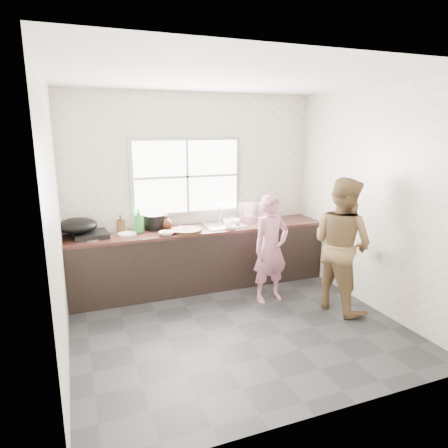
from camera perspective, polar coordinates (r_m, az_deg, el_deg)
name	(u,v)px	position (r m, az deg, el deg)	size (l,w,h in m)	color
floor	(236,326)	(4.74, 1.76, -14.36)	(3.60, 3.20, 0.01)	#28282B
ceiling	(238,77)	(4.23, 2.04, 20.24)	(3.60, 3.20, 0.01)	silver
wall_back	(194,190)	(5.77, -4.37, 4.87)	(3.60, 0.01, 2.70)	beige
wall_left	(55,225)	(3.96, -22.95, -0.10)	(0.01, 3.20, 2.70)	silver
wall_right	(372,200)	(5.24, 20.39, 3.21)	(0.01, 3.20, 2.70)	beige
wall_front	(326,253)	(2.92, 14.32, -3.99)	(3.60, 0.01, 2.70)	silver
cabinet	(201,259)	(5.69, -3.27, -4.97)	(3.60, 0.62, 0.82)	black
countertop	(201,229)	(5.57, -3.33, -0.77)	(3.60, 0.64, 0.04)	#341A15
sink	(224,225)	(5.68, 0.02, -0.21)	(0.55, 0.45, 0.02)	silver
faucet	(219,213)	(5.83, -0.69, 1.60)	(0.02, 0.02, 0.30)	silver
window_frame	(187,176)	(5.70, -5.33, 6.77)	(1.60, 0.05, 1.10)	#9EA0A5
window_glazing	(187,177)	(5.68, -5.26, 6.75)	(1.50, 0.01, 1.00)	white
woman	(271,252)	(5.20, 6.68, -4.02)	(0.48, 0.31, 1.31)	#B66D84
person_side	(342,245)	(5.08, 16.44, -2.84)	(0.81, 0.63, 1.66)	brown
cutting_board	(186,230)	(5.37, -5.39, -0.92)	(0.41, 0.41, 0.04)	#321F13
cleaver	(180,228)	(5.44, -6.27, -0.50)	(0.19, 0.09, 0.01)	#B6BABD
bowl_mince	(167,233)	(5.23, -8.18, -1.33)	(0.19, 0.19, 0.05)	white
bowl_crabs	(232,222)	(5.76, 1.10, 0.23)	(0.19, 0.19, 0.06)	white
bowl_held	(231,227)	(5.49, 0.94, -0.41)	(0.20, 0.20, 0.06)	white
black_pot	(154,222)	(5.55, -9.91, 0.28)	(0.28, 0.28, 0.20)	black
plate_food	(127,234)	(5.36, -13.65, -1.37)	(0.24, 0.24, 0.02)	white
bottle_green	(139,220)	(5.40, -12.08, 0.53)	(0.13, 0.13, 0.34)	green
bottle_brown_tall	(121,224)	(5.55, -14.55, 0.02)	(0.09, 0.09, 0.20)	#502E14
bottle_brown_short	(167,222)	(5.53, -8.20, 0.22)	(0.15, 0.15, 0.19)	#431F10
glass_jar	(140,226)	(5.55, -11.87, -0.29)	(0.08, 0.08, 0.11)	white
burner	(91,235)	(5.36, -18.50, -1.46)	(0.41, 0.41, 0.06)	black
wok	(77,226)	(5.38, -20.22, -0.21)	(0.49, 0.49, 0.19)	black
dish_rack	(252,211)	(6.01, 3.96, 1.94)	(0.40, 0.28, 0.30)	silver
pot_lid_left	(92,238)	(5.28, -18.36, -1.94)	(0.27, 0.27, 0.01)	#A4A5AA
pot_lid_right	(117,231)	(5.57, -15.00, -0.95)	(0.25, 0.25, 0.01)	silver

